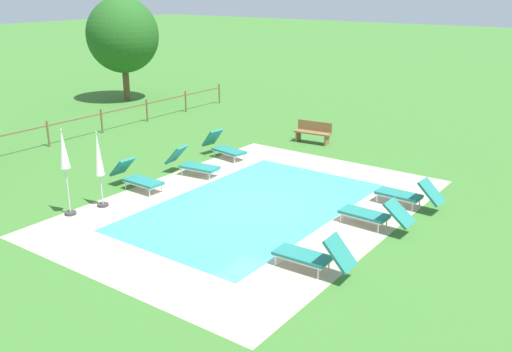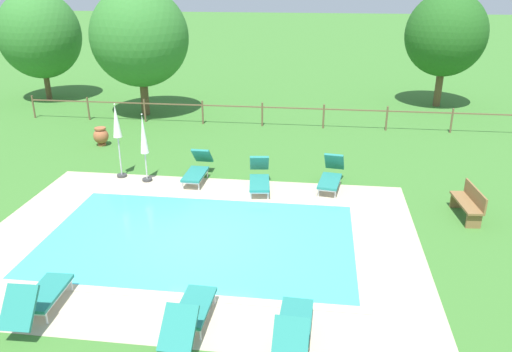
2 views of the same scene
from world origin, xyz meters
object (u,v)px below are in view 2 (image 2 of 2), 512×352
sun_lounger_south_far (331,176)px  patio_umbrella_closed_row_mid_west (144,139)px  wooden_bench_lawn_side (469,202)px  tree_centre (446,35)px  sun_lounger_north_far (259,177)px  terracotta_urn_near_fence (101,136)px  tree_far_west (40,35)px  sun_lounger_north_mid (190,313)px  sun_lounger_south_mid (197,169)px  sun_lounger_north_near_steps (39,297)px  sun_lounger_north_end (294,327)px  tree_west_mid (140,37)px  patio_umbrella_closed_row_west (117,127)px

sun_lounger_south_far → patio_umbrella_closed_row_mid_west: (-5.90, -0.21, 1.04)m
wooden_bench_lawn_side → tree_centre: size_ratio=0.28×
sun_lounger_north_far → wooden_bench_lawn_side: (5.92, -1.23, 0.08)m
terracotta_urn_near_fence → tree_far_west: tree_far_west is taller
sun_lounger_north_mid → sun_lounger_south_mid: bearing=102.5°
terracotta_urn_near_fence → sun_lounger_north_near_steps: bearing=-73.0°
tree_centre → sun_lounger_north_near_steps: bearing=-121.1°
wooden_bench_lawn_side → tree_far_west: size_ratio=0.28×
tree_far_west → sun_lounger_north_end: bearing=-51.3°
sun_lounger_north_end → sun_lounger_south_mid: (-3.56, 7.47, 0.00)m
sun_lounger_north_near_steps → sun_lounger_north_mid: sun_lounger_north_near_steps is taller
sun_lounger_north_far → sun_lounger_north_end: (1.48, -6.99, -0.01)m
sun_lounger_south_mid → tree_far_west: (-10.56, 10.15, 2.96)m
sun_lounger_north_mid → sun_lounger_north_far: 6.84m
sun_lounger_north_mid → terracotta_urn_near_fence: bearing=120.9°
sun_lounger_north_far → sun_lounger_north_near_steps: bearing=-117.5°
sun_lounger_north_far → tree_west_mid: bearing=128.1°
sun_lounger_south_far → tree_centre: tree_centre is taller
sun_lounger_south_mid → patio_umbrella_closed_row_mid_west: 1.94m
sun_lounger_north_near_steps → sun_lounger_south_mid: 7.36m
sun_lounger_south_mid → tree_west_mid: (-4.39, 7.77, 3.20)m
sun_lounger_south_far → tree_centre: size_ratio=0.35×
sun_lounger_north_mid → sun_lounger_south_far: 7.72m
sun_lounger_south_mid → tree_centre: bearing=49.2°
sun_lounger_north_near_steps → tree_centre: (11.15, 18.48, 3.13)m
sun_lounger_north_far → tree_far_west: size_ratio=0.35×
sun_lounger_north_end → tree_centre: (6.16, 18.73, 3.14)m
tree_west_mid → sun_lounger_north_end: bearing=-62.5°
sun_lounger_north_mid → sun_lounger_south_far: size_ratio=1.03×
terracotta_urn_near_fence → patio_umbrella_closed_row_west: bearing=-56.8°
sun_lounger_north_end → wooden_bench_lawn_side: (4.45, 5.76, 0.08)m
sun_lounger_north_near_steps → patio_umbrella_closed_row_west: patio_umbrella_closed_row_west is taller
sun_lounger_south_mid → patio_umbrella_closed_row_west: size_ratio=0.78×
sun_lounger_north_far → sun_lounger_south_mid: size_ratio=1.01×
sun_lounger_north_mid → terracotta_urn_near_fence: sun_lounger_north_mid is taller
sun_lounger_north_end → sun_lounger_south_mid: size_ratio=1.01×
wooden_bench_lawn_side → sun_lounger_north_end: bearing=-127.7°
patio_umbrella_closed_row_mid_west → sun_lounger_north_near_steps: bearing=-88.5°
tree_far_west → sun_lounger_north_near_steps: bearing=-62.3°
sun_lounger_north_end → terracotta_urn_near_fence: (-8.12, 10.49, 0.00)m
sun_lounger_north_mid → sun_lounger_south_far: bearing=69.7°
sun_lounger_north_far → tree_far_west: tree_far_west is taller
sun_lounger_north_far → terracotta_urn_near_fence: bearing=152.3°
sun_lounger_north_near_steps → wooden_bench_lawn_side: size_ratio=1.24×
sun_lounger_north_end → patio_umbrella_closed_row_mid_west: size_ratio=0.87×
tree_far_west → tree_centre: tree_far_west is taller
terracotta_urn_near_fence → tree_far_west: (-5.99, 7.12, 2.96)m
sun_lounger_north_mid → terracotta_urn_near_fence: 12.03m
patio_umbrella_closed_row_west → tree_west_mid: tree_west_mid is taller
sun_lounger_north_near_steps → wooden_bench_lawn_side: (9.44, 5.51, 0.08)m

